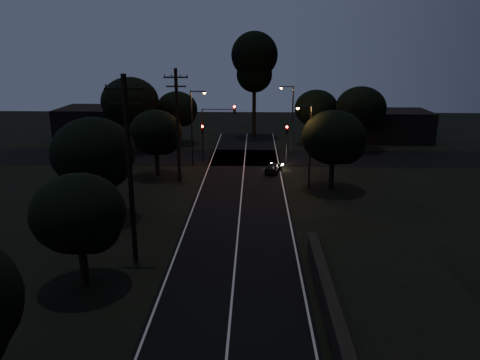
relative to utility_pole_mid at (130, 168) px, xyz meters
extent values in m
cube|color=black|center=(6.00, 7.00, -5.73)|extent=(8.00, 70.00, 0.02)
cube|color=black|center=(6.00, 27.00, -5.73)|extent=(60.00, 8.00, 0.02)
cube|color=beige|center=(6.00, 7.00, -5.71)|extent=(0.12, 70.00, 0.01)
cube|color=beige|center=(2.25, 7.00, -5.71)|extent=(0.12, 70.00, 0.01)
cube|color=beige|center=(9.75, 7.00, -5.71)|extent=(0.12, 70.00, 0.01)
cylinder|color=black|center=(0.00, 0.00, -0.24)|extent=(0.30, 0.30, 11.00)
cube|color=black|center=(0.00, 0.00, 4.46)|extent=(2.20, 0.12, 0.12)
cube|color=black|center=(0.00, 0.00, 3.66)|extent=(1.80, 0.12, 0.12)
cylinder|color=black|center=(0.00, 17.00, -0.49)|extent=(0.30, 0.30, 10.50)
cube|color=black|center=(0.00, 17.00, 3.96)|extent=(2.20, 0.12, 0.12)
cube|color=black|center=(0.00, 17.00, 3.16)|extent=(1.80, 0.12, 0.12)
cylinder|color=black|center=(-2.00, -3.00, -4.59)|extent=(0.44, 0.44, 2.29)
ellipsoid|color=black|center=(-2.00, -3.00, -1.62)|extent=(4.87, 4.87, 4.14)
sphere|color=black|center=(-1.15, -3.49, -2.10)|extent=(2.92, 2.92, 2.92)
cylinder|color=black|center=(-4.50, 7.00, -4.35)|extent=(0.44, 0.44, 2.78)
ellipsoid|color=black|center=(-4.50, 7.00, -0.71)|extent=(6.00, 6.00, 5.10)
sphere|color=black|center=(-3.45, 6.40, -1.31)|extent=(3.60, 3.60, 3.60)
cylinder|color=black|center=(-2.50, 19.00, -4.54)|extent=(0.44, 0.44, 2.41)
ellipsoid|color=black|center=(-2.50, 19.00, -1.41)|extent=(5.13, 5.13, 4.36)
sphere|color=black|center=(-1.60, 18.49, -1.92)|extent=(3.08, 3.08, 3.08)
cylinder|color=black|center=(-3.00, 35.00, -4.49)|extent=(0.44, 0.44, 2.49)
ellipsoid|color=black|center=(-3.00, 35.00, -1.24)|extent=(5.34, 5.34, 4.54)
sphere|color=black|center=(-2.07, 34.47, -1.78)|extent=(3.20, 3.20, 3.20)
cylinder|color=black|center=(-8.00, 31.00, -4.09)|extent=(0.44, 0.44, 3.29)
ellipsoid|color=black|center=(-8.00, 31.00, 0.15)|extent=(6.93, 6.93, 5.89)
sphere|color=black|center=(-6.79, 30.31, -0.54)|extent=(4.16, 4.16, 4.16)
cylinder|color=black|center=(15.00, 35.00, -4.45)|extent=(0.44, 0.44, 2.58)
ellipsoid|color=black|center=(15.00, 35.00, -1.07)|extent=(5.56, 5.56, 4.72)
sphere|color=black|center=(15.97, 34.44, -1.63)|extent=(3.33, 3.33, 3.33)
cylinder|color=black|center=(20.00, 32.00, -4.31)|extent=(0.44, 0.44, 2.85)
ellipsoid|color=black|center=(20.00, 32.00, -0.61)|extent=(6.08, 6.08, 5.17)
sphere|color=black|center=(21.06, 31.39, -1.22)|extent=(3.65, 3.65, 3.65)
cylinder|color=black|center=(14.00, 15.00, -4.42)|extent=(0.44, 0.44, 2.63)
ellipsoid|color=black|center=(14.00, 15.00, -1.02)|extent=(5.58, 5.58, 4.74)
sphere|color=black|center=(14.98, 14.44, -1.57)|extent=(3.35, 3.35, 3.35)
cylinder|color=black|center=(7.00, 40.00, -1.80)|extent=(0.50, 0.50, 7.88)
sphere|color=black|center=(7.00, 40.00, 5.44)|extent=(6.31, 6.31, 6.31)
sphere|color=black|center=(7.00, 40.00, 2.86)|extent=(4.87, 4.87, 4.87)
cube|color=black|center=(-14.00, 37.00, -3.54)|extent=(10.00, 8.00, 4.40)
cube|color=black|center=(26.00, 38.00, -3.74)|extent=(9.00, 7.00, 4.00)
cylinder|color=black|center=(1.40, 25.00, -4.14)|extent=(0.12, 0.12, 3.20)
cube|color=black|center=(1.40, 25.00, -2.09)|extent=(0.28, 0.22, 0.90)
sphere|color=#FF0705|center=(1.40, 24.87, -1.79)|extent=(0.22, 0.22, 0.22)
cylinder|color=black|center=(10.60, 25.00, -4.14)|extent=(0.12, 0.12, 3.20)
cube|color=black|center=(10.60, 25.00, -2.09)|extent=(0.28, 0.22, 0.90)
sphere|color=#FF0705|center=(10.60, 24.87, -1.79)|extent=(0.22, 0.22, 0.22)
cylinder|color=black|center=(1.40, 25.00, -3.24)|extent=(0.12, 0.12, 5.00)
cube|color=black|center=(4.90, 25.00, 0.06)|extent=(0.28, 0.22, 0.90)
sphere|color=#FF0705|center=(4.90, 24.87, 0.36)|extent=(0.22, 0.22, 0.22)
cube|color=black|center=(3.15, 25.00, 0.06)|extent=(3.50, 0.08, 0.08)
cylinder|color=black|center=(0.50, 23.00, -1.74)|extent=(0.16, 0.16, 8.00)
cube|color=black|center=(1.20, 23.00, 2.16)|extent=(1.40, 0.10, 0.10)
cube|color=black|center=(1.90, 23.00, 2.11)|extent=(0.35, 0.22, 0.12)
sphere|color=orange|center=(1.90, 23.00, 2.01)|extent=(0.26, 0.26, 0.26)
cylinder|color=black|center=(11.50, 29.00, -1.74)|extent=(0.16, 0.16, 8.00)
cube|color=black|center=(10.80, 29.00, 2.16)|extent=(1.40, 0.10, 0.10)
cube|color=black|center=(10.10, 29.00, 2.11)|extent=(0.35, 0.22, 0.12)
sphere|color=orange|center=(10.10, 29.00, 2.01)|extent=(0.26, 0.26, 0.26)
cylinder|color=black|center=(12.00, 15.00, -1.99)|extent=(0.16, 0.16, 7.50)
cube|color=black|center=(11.40, 15.00, 1.66)|extent=(1.20, 0.10, 0.10)
cube|color=black|center=(10.80, 15.00, 1.61)|extent=(0.35, 0.22, 0.12)
sphere|color=orange|center=(10.80, 15.00, 1.51)|extent=(0.26, 0.26, 0.26)
imported|color=black|center=(9.03, 20.46, -5.20)|extent=(2.12, 3.37, 1.07)
camera|label=1|loc=(7.08, -25.48, 6.74)|focal=35.00mm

